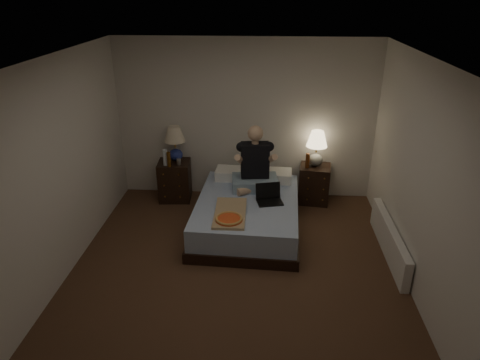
# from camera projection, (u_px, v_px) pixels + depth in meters

# --- Properties ---
(floor) EXTENTS (4.00, 4.50, 0.00)m
(floor) POSITION_uv_depth(u_px,v_px,m) (235.00, 276.00, 5.10)
(floor) COLOR #523523
(floor) RESTS_ON ground
(ceiling) EXTENTS (4.00, 4.50, 0.00)m
(ceiling) POSITION_uv_depth(u_px,v_px,m) (234.00, 62.00, 4.06)
(ceiling) COLOR white
(ceiling) RESTS_ON ground
(wall_back) EXTENTS (4.00, 0.00, 2.50)m
(wall_back) POSITION_uv_depth(u_px,v_px,m) (246.00, 120.00, 6.63)
(wall_back) COLOR silver
(wall_back) RESTS_ON ground
(wall_front) EXTENTS (4.00, 0.00, 2.50)m
(wall_front) POSITION_uv_depth(u_px,v_px,m) (206.00, 338.00, 2.54)
(wall_front) COLOR silver
(wall_front) RESTS_ON ground
(wall_left) EXTENTS (0.00, 4.50, 2.50)m
(wall_left) POSITION_uv_depth(u_px,v_px,m) (54.00, 176.00, 4.70)
(wall_left) COLOR silver
(wall_left) RESTS_ON ground
(wall_right) EXTENTS (0.00, 4.50, 2.50)m
(wall_right) POSITION_uv_depth(u_px,v_px,m) (425.00, 186.00, 4.47)
(wall_right) COLOR silver
(wall_right) RESTS_ON ground
(bed) EXTENTS (1.46, 1.90, 0.46)m
(bed) POSITION_uv_depth(u_px,v_px,m) (247.00, 214.00, 6.00)
(bed) COLOR #5B80B7
(bed) RESTS_ON floor
(nightstand_left) EXTENTS (0.52, 0.47, 0.63)m
(nightstand_left) POSITION_uv_depth(u_px,v_px,m) (175.00, 180.00, 6.83)
(nightstand_left) COLOR black
(nightstand_left) RESTS_ON floor
(nightstand_right) EXTENTS (0.52, 0.48, 0.60)m
(nightstand_right) POSITION_uv_depth(u_px,v_px,m) (314.00, 184.00, 6.75)
(nightstand_right) COLOR black
(nightstand_right) RESTS_ON floor
(lamp_left) EXTENTS (0.36, 0.36, 0.56)m
(lamp_left) POSITION_uv_depth(u_px,v_px,m) (175.00, 144.00, 6.65)
(lamp_left) COLOR navy
(lamp_left) RESTS_ON nightstand_left
(lamp_right) EXTENTS (0.34, 0.34, 0.56)m
(lamp_right) POSITION_uv_depth(u_px,v_px,m) (316.00, 149.00, 6.53)
(lamp_right) COLOR gray
(lamp_right) RESTS_ON nightstand_right
(water_bottle) EXTENTS (0.07, 0.07, 0.25)m
(water_bottle) POSITION_uv_depth(u_px,v_px,m) (165.00, 158.00, 6.54)
(water_bottle) COLOR white
(water_bottle) RESTS_ON nightstand_left
(soda_can) EXTENTS (0.07, 0.07, 0.10)m
(soda_can) POSITION_uv_depth(u_px,v_px,m) (179.00, 162.00, 6.59)
(soda_can) COLOR beige
(soda_can) RESTS_ON nightstand_left
(beer_bottle_left) EXTENTS (0.06, 0.06, 0.23)m
(beer_bottle_left) POSITION_uv_depth(u_px,v_px,m) (169.00, 159.00, 6.50)
(beer_bottle_left) COLOR #512F0B
(beer_bottle_left) RESTS_ON nightstand_left
(beer_bottle_right) EXTENTS (0.06, 0.06, 0.23)m
(beer_bottle_right) POSITION_uv_depth(u_px,v_px,m) (307.00, 161.00, 6.53)
(beer_bottle_right) COLOR #51250B
(beer_bottle_right) RESTS_ON nightstand_right
(person) EXTENTS (0.71, 0.59, 0.93)m
(person) POSITION_uv_depth(u_px,v_px,m) (255.00, 158.00, 6.06)
(person) COLOR black
(person) RESTS_ON bed
(laptop) EXTENTS (0.40, 0.35, 0.24)m
(laptop) POSITION_uv_depth(u_px,v_px,m) (270.00, 195.00, 5.78)
(laptop) COLOR black
(laptop) RESTS_ON bed
(pizza_box) EXTENTS (0.41, 0.77, 0.08)m
(pizza_box) POSITION_uv_depth(u_px,v_px,m) (229.00, 219.00, 5.33)
(pizza_box) COLOR tan
(pizza_box) RESTS_ON bed
(radiator) EXTENTS (0.10, 1.60, 0.40)m
(radiator) POSITION_uv_depth(u_px,v_px,m) (389.00, 240.00, 5.45)
(radiator) COLOR silver
(radiator) RESTS_ON floor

